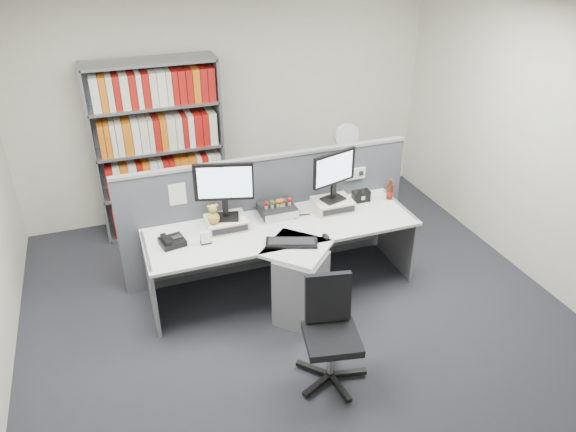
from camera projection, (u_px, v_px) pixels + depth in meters
name	position (u px, v px, depth m)	size (l,w,h in m)	color
ground	(312.00, 339.00, 4.88)	(5.50, 5.50, 0.00)	#2E3036
room_shell	(318.00, 154.00, 4.01)	(5.04, 5.54, 2.72)	silver
partition	(269.00, 212.00, 5.59)	(3.00, 0.08, 1.27)	#4E5159
desk	(290.00, 261.00, 5.15)	(2.60, 1.20, 0.72)	silver
monitor_riser_left	(226.00, 223.00, 5.16)	(0.38, 0.31, 0.10)	beige
monitor_riser_right	(333.00, 204.00, 5.48)	(0.38, 0.31, 0.10)	beige
monitor_left	(224.00, 186.00, 4.97)	(0.54, 0.23, 0.56)	black
monitor_right	(334.00, 172.00, 5.31)	(0.49, 0.22, 0.51)	black
desktop_pc	(277.00, 210.00, 5.39)	(0.34, 0.31, 0.09)	black
figurines	(278.00, 202.00, 5.33)	(0.29, 0.05, 0.09)	beige
keyboard	(292.00, 242.00, 4.92)	(0.50, 0.32, 0.03)	black
mouse	(326.00, 236.00, 5.00)	(0.06, 0.10, 0.04)	black
desk_phone	(172.00, 241.00, 4.90)	(0.24, 0.23, 0.09)	black
desk_calendar	(206.00, 239.00, 4.91)	(0.10, 0.07, 0.12)	black
plush_toy	(213.00, 215.00, 5.01)	(0.11, 0.11, 0.20)	#B6913C
speaker	(361.00, 196.00, 5.62)	(0.18, 0.10, 0.12)	black
cola_bottle	(390.00, 191.00, 5.65)	(0.07, 0.07, 0.23)	#3F190A
shelving_unit	(160.00, 152.00, 6.15)	(1.41, 0.40, 2.00)	gray
filing_cabinet	(343.00, 190.00, 6.70)	(0.45, 0.61, 0.70)	gray
desk_fan	(346.00, 139.00, 6.37)	(0.30, 0.18, 0.51)	white
office_chair	(330.00, 328.00, 4.30)	(0.59, 0.58, 0.89)	silver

